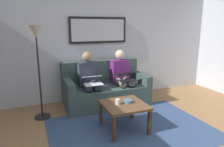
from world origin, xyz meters
name	(u,v)px	position (x,y,z in m)	size (l,w,h in m)	color
wall_rear	(97,41)	(0.00, -2.60, 1.30)	(6.00, 0.12, 2.60)	#B7BCC6
area_rug	(131,129)	(0.00, -0.85, 0.00)	(2.60, 1.80, 0.01)	#33476B
couch	(105,89)	(0.00, -2.12, 0.31)	(1.73, 0.90, 0.90)	#384C47
framed_mirror	(98,30)	(0.00, -2.51, 1.55)	(1.30, 0.05, 0.57)	black
coffee_table	(124,107)	(0.11, -0.90, 0.38)	(0.67, 0.67, 0.44)	brown
cup	(118,102)	(0.22, -0.91, 0.48)	(0.07, 0.07, 0.09)	silver
bowl	(128,101)	(0.04, -0.92, 0.46)	(0.15, 0.15, 0.05)	slate
person_left	(122,75)	(-0.36, -2.05, 0.61)	(0.38, 0.58, 1.14)	#66236B
laptop_black	(126,77)	(-0.36, -1.81, 0.62)	(0.35, 0.35, 0.15)	black
person_right	(89,78)	(0.36, -2.05, 0.61)	(0.38, 0.58, 1.14)	#2D3342
laptop_white	(92,80)	(0.36, -1.81, 0.63)	(0.35, 0.37, 0.16)	white
standing_lamp	(37,42)	(1.32, -1.85, 1.37)	(0.32, 0.32, 1.66)	black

